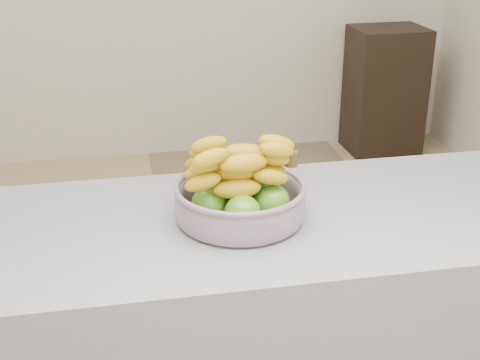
% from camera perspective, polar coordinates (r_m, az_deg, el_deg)
% --- Properties ---
extents(ground, '(4.00, 4.00, 0.00)m').
position_cam_1_polar(ground, '(2.70, -4.93, -13.13)').
color(ground, tan).
rests_on(ground, ground).
extents(cabinet, '(0.46, 0.37, 0.81)m').
position_cam_1_polar(cabinet, '(4.46, 12.22, 7.47)').
color(cabinet, black).
rests_on(cabinet, ground).
extents(fruit_bowl, '(0.31, 0.31, 0.19)m').
position_cam_1_polar(fruit_bowl, '(1.54, -0.01, -1.33)').
color(fruit_bowl, '#A8B6C9').
rests_on(fruit_bowl, counter).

